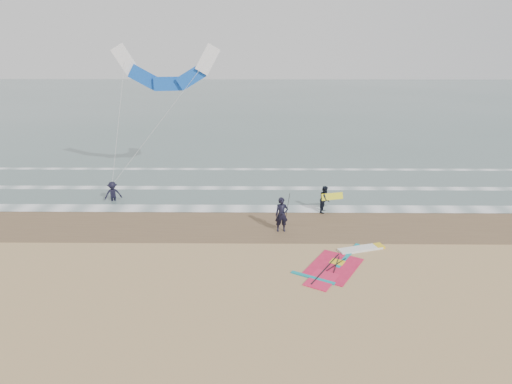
{
  "coord_description": "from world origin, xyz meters",
  "views": [
    {
      "loc": [
        -0.76,
        -17.06,
        9.93
      ],
      "look_at": [
        -0.97,
        5.0,
        2.2
      ],
      "focal_mm": 32.0,
      "sensor_mm": 36.0,
      "label": 1
    }
  ],
  "objects_px": {
    "windsurf_rig": "(342,262)",
    "person_standing": "(282,215)",
    "person_wading": "(112,189)",
    "surf_kite": "(167,72)",
    "person_walking": "(325,199)"
  },
  "relations": [
    {
      "from": "windsurf_rig",
      "to": "person_wading",
      "type": "xyz_separation_m",
      "value": [
        -12.86,
        7.89,
        0.78
      ]
    },
    {
      "from": "person_wading",
      "to": "windsurf_rig",
      "type": "bearing_deg",
      "value": -52.61
    },
    {
      "from": "surf_kite",
      "to": "person_wading",
      "type": "bearing_deg",
      "value": -133.23
    },
    {
      "from": "windsurf_rig",
      "to": "person_wading",
      "type": "distance_m",
      "value": 15.1
    },
    {
      "from": "windsurf_rig",
      "to": "person_standing",
      "type": "bearing_deg",
      "value": 126.78
    },
    {
      "from": "windsurf_rig",
      "to": "person_walking",
      "type": "height_order",
      "value": "person_walking"
    },
    {
      "from": "person_walking",
      "to": "surf_kite",
      "type": "xyz_separation_m",
      "value": [
        -9.74,
        4.99,
        6.78
      ]
    },
    {
      "from": "person_walking",
      "to": "windsurf_rig",
      "type": "bearing_deg",
      "value": -158.74
    },
    {
      "from": "person_standing",
      "to": "surf_kite",
      "type": "bearing_deg",
      "value": 127.05
    },
    {
      "from": "windsurf_rig",
      "to": "person_walking",
      "type": "xyz_separation_m",
      "value": [
        0.02,
        6.24,
        0.76
      ]
    },
    {
      "from": "person_standing",
      "to": "surf_kite",
      "type": "relative_size",
      "value": 0.23
    },
    {
      "from": "person_wading",
      "to": "surf_kite",
      "type": "height_order",
      "value": "surf_kite"
    },
    {
      "from": "person_standing",
      "to": "person_wading",
      "type": "relative_size",
      "value": 1.15
    },
    {
      "from": "person_walking",
      "to": "person_wading",
      "type": "xyz_separation_m",
      "value": [
        -12.88,
        1.64,
        0.02
      ]
    },
    {
      "from": "person_standing",
      "to": "person_walking",
      "type": "bearing_deg",
      "value": 40.74
    }
  ]
}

